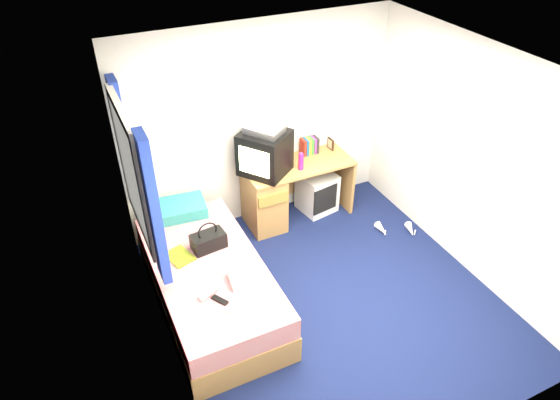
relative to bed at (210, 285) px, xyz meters
name	(u,v)px	position (x,y,z in m)	size (l,w,h in m)	color
ground	(329,299)	(1.10, -0.45, -0.27)	(3.40, 3.40, 0.00)	#0C1438
room_shell	(339,181)	(1.10, -0.45, 1.18)	(3.40, 3.40, 3.40)	white
bed	(210,285)	(0.00, 0.00, 0.00)	(1.01, 2.00, 0.54)	#A37943
pillow	(177,209)	(-0.04, 0.90, 0.34)	(0.60, 0.38, 0.13)	#175199
desk	(277,193)	(1.18, 0.98, 0.14)	(1.30, 0.55, 0.75)	#A37943
storage_cube	(317,192)	(1.74, 0.99, -0.01)	(0.41, 0.41, 0.51)	white
crt_tv	(265,153)	(1.03, 0.98, 0.73)	(0.67, 0.68, 0.50)	black
vcr	(264,130)	(1.04, 0.99, 1.02)	(0.39, 0.28, 0.08)	#B7B6B9
book_row	(309,146)	(1.69, 1.15, 0.58)	(0.20, 0.13, 0.20)	maroon
picture_frame	(331,144)	(1.98, 1.13, 0.55)	(0.02, 0.12, 0.14)	black
pink_water_bottle	(301,162)	(1.43, 0.86, 0.58)	(0.06, 0.06, 0.20)	#CC1C6D
aerosol_can	(287,158)	(1.34, 1.03, 0.57)	(0.05, 0.05, 0.17)	white
handbag	(208,240)	(0.09, 0.23, 0.36)	(0.35, 0.22, 0.31)	black
towel	(245,276)	(0.24, -0.34, 0.32)	(0.29, 0.24, 0.10)	silver
magazine	(180,256)	(-0.22, 0.22, 0.28)	(0.21, 0.28, 0.01)	#C5E018
water_bottle	(209,292)	(-0.12, -0.38, 0.31)	(0.07, 0.07, 0.20)	silver
colour_swatch_fan	(238,307)	(0.06, -0.63, 0.28)	(0.22, 0.06, 0.01)	yellow
remote_control	(220,300)	(-0.06, -0.49, 0.28)	(0.05, 0.16, 0.02)	black
window_assembly	(136,175)	(-0.45, 0.45, 1.15)	(0.11, 1.42, 1.40)	silver
white_heels	(396,230)	(2.37, 0.15, -0.23)	(0.44, 0.38, 0.09)	white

